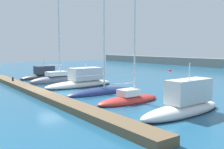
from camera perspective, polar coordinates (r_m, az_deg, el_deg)
name	(u,v)px	position (r m, az deg, el deg)	size (l,w,h in m)	color
ground_plane	(51,93)	(26.40, -13.20, -4.01)	(120.00, 120.00, 0.00)	#1E567A
dock_pier	(37,92)	(25.85, -16.17, -3.74)	(33.16, 1.46, 0.49)	brown
motorboat_charcoal_nearest	(44,76)	(39.14, -14.58, -0.29)	(2.86, 7.38, 3.31)	#2D2D33
sailboat_slate_second	(58,79)	(34.40, -11.79, -0.97)	(2.83, 7.83, 14.53)	slate
motorboat_ivory_third	(82,81)	(30.29, -6.67, -1.46)	(2.76, 8.73, 3.45)	silver
sailboat_navy_fourth	(100,91)	(25.61, -2.63, -3.72)	(2.42, 7.54, 15.22)	navy
sailboat_red_fifth	(129,99)	(21.43, 3.67, -5.40)	(2.18, 6.16, 9.51)	#B72D28
motorboat_white_sixth	(185,104)	(18.30, 15.69, -6.19)	(2.19, 7.81, 3.70)	white
mooring_buoy_red	(170,71)	(52.06, 12.59, 0.78)	(0.60, 0.60, 0.60)	red
dock_bollard	(13,79)	(33.59, -20.91, -0.94)	(0.20, 0.20, 0.44)	black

